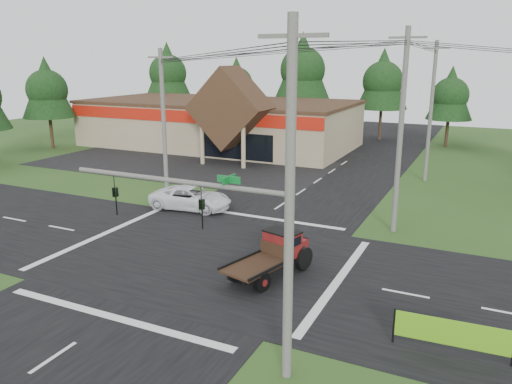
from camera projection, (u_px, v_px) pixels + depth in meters
The scene contains 19 objects.
ground at pixel (206, 256), 25.62m from camera, with size 120.00×120.00×0.00m, color #254619.
road_ns at pixel (206, 256), 25.61m from camera, with size 12.00×120.00×0.02m, color black.
road_ew at pixel (206, 256), 25.61m from camera, with size 120.00×12.00×0.02m, color black.
parking_apron at pixel (182, 164), 47.99m from camera, with size 28.00×14.00×0.02m, color black.
cvs_building at pixel (220, 122), 57.20m from camera, with size 30.40×18.20×9.19m.
traffic_signal_mast at pixel (239, 237), 15.52m from camera, with size 8.12×0.24×7.00m.
utility_pole_nr at pixel (290, 207), 14.51m from camera, with size 2.00×0.30×11.00m.
utility_pole_nw at pixel (164, 125), 34.51m from camera, with size 2.00×0.30×10.50m.
utility_pole_ne at pixel (401, 131), 27.77m from camera, with size 2.00×0.30×11.50m.
utility_pole_n at pixel (431, 111), 40.02m from camera, with size 2.00×0.30×11.20m.
tree_row_a at pixel (168, 71), 70.85m from camera, with size 6.72×6.72×12.12m.
tree_row_b at pixel (237, 82), 68.81m from camera, with size 5.60×5.60×10.10m.
tree_row_c at pixel (303, 67), 63.28m from camera, with size 7.28×7.28×13.13m.
tree_row_d at pixel (383, 79), 60.37m from camera, with size 6.16×6.16×11.11m.
tree_row_e at pixel (451, 94), 55.66m from camera, with size 5.04×5.04×9.09m.
tree_side_w at pixel (47, 88), 54.57m from camera, with size 5.60×5.60×10.10m.
antique_flatbed_truck at pixel (269, 256), 22.96m from camera, with size 1.85×4.84×2.02m, color #530B13, non-canonical shape.
roadside_banner at pixel (451, 337), 16.94m from camera, with size 3.91×0.11×1.33m, color #5DA616, non-canonical shape.
white_pickup at pixel (191, 198), 33.48m from camera, with size 2.52×5.48×1.52m, color white.
Camera 1 is at (12.57, -20.48, 9.81)m, focal length 35.00 mm.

